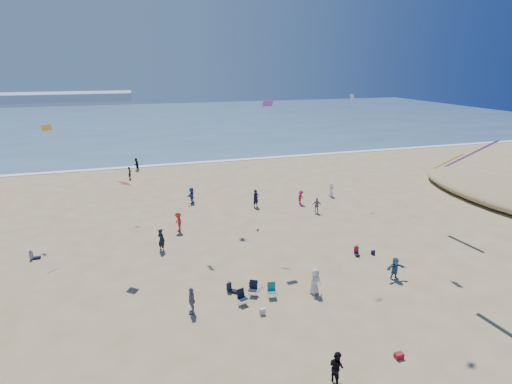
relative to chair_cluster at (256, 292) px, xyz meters
name	(u,v)px	position (x,y,z in m)	size (l,w,h in m)	color
ground	(265,382)	(-1.63, -6.80, -0.50)	(220.00, 220.00, 0.00)	tan
ocean	(153,121)	(-1.63, 88.20, -0.47)	(220.00, 100.00, 0.06)	#476B84
surf_line	(172,164)	(-1.63, 38.20, -0.46)	(220.00, 1.20, 0.08)	white
standing_flyers	(223,227)	(0.12, 10.28, 0.35)	(33.18, 49.66, 1.92)	black
seated_group	(256,312)	(-0.59, -1.90, -0.08)	(25.33, 23.92, 0.84)	white
chair_cluster	(256,292)	(0.00, 0.00, 0.00)	(2.73, 1.59, 1.00)	black
white_tote	(262,311)	(-0.10, -1.66, -0.30)	(0.35, 0.20, 0.40)	silver
black_backpack	(252,285)	(0.14, 1.45, -0.31)	(0.30, 0.22, 0.38)	black
cooler	(399,356)	(5.45, -7.29, -0.35)	(0.45, 0.30, 0.30)	maroon
navy_bag	(373,252)	(10.73, 3.36, -0.33)	(0.28, 0.18, 0.34)	black
kites_aloft	(338,54)	(7.84, 5.63, 14.59)	(41.83, 41.04, 29.63)	purple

